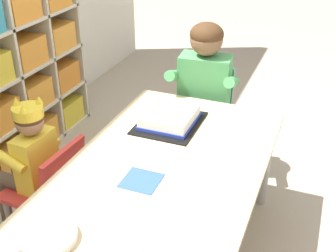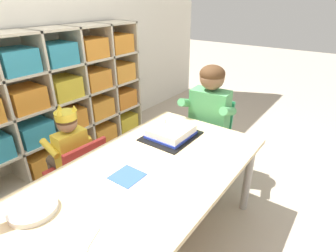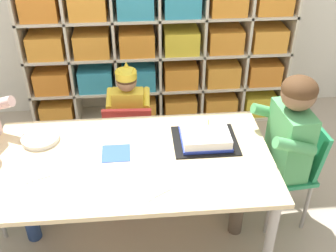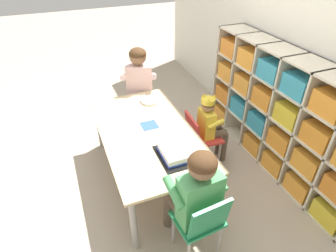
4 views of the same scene
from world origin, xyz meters
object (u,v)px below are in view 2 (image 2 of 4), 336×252
paper_plate_stack (33,209)px  guest_at_table_side (207,115)px  fork_near_cake_tray (203,181)px  activity_table (145,181)px  classroom_chair_blue (80,170)px  child_with_crown (68,147)px  classroom_chair_guest_side (210,132)px  fork_beside_plate_stack (156,159)px  fork_by_napkin (89,243)px  birthday_cake_on_tray (171,133)px

paper_plate_stack → guest_at_table_side: bearing=-5.6°
guest_at_table_side → paper_plate_stack: 1.37m
guest_at_table_side → fork_near_cake_tray: (-0.72, -0.38, -0.02)m
activity_table → classroom_chair_blue: bearing=92.0°
child_with_crown → fork_near_cake_tray: bearing=100.9°
guest_at_table_side → fork_near_cake_tray: 0.82m
child_with_crown → classroom_chair_guest_side: (0.97, -0.59, -0.11)m
child_with_crown → fork_beside_plate_stack: (0.15, -0.65, 0.07)m
classroom_chair_blue → child_with_crown: bearing=-89.7°
fork_by_napkin → fork_near_cake_tray: bearing=-37.1°
paper_plate_stack → fork_near_cake_tray: 0.81m
activity_table → birthday_cake_on_tray: bearing=16.1°
classroom_chair_blue → fork_beside_plate_stack: size_ratio=4.38×
classroom_chair_guest_side → guest_at_table_side: guest_at_table_side is taller
child_with_crown → paper_plate_stack: (-0.50, -0.47, 0.09)m
activity_table → fork_near_cake_tray: 0.33m
activity_table → classroom_chair_guest_side: classroom_chair_guest_side is taller
paper_plate_stack → fork_near_cake_tray: size_ratio=1.63×
child_with_crown → classroom_chair_guest_side: 1.14m
fork_beside_plate_stack → fork_by_napkin: (-0.62, -0.16, 0.00)m
classroom_chair_blue → classroom_chair_guest_side: 1.09m
fork_by_napkin → paper_plate_stack: bearing=73.4°
fork_beside_plate_stack → guest_at_table_side: bearing=-90.1°
paper_plate_stack → fork_by_napkin: bearing=-84.8°
classroom_chair_blue → fork_near_cake_tray: size_ratio=4.63×
child_with_crown → fork_near_cake_tray: (0.14, -0.98, 0.07)m
activity_table → paper_plate_stack: 0.56m
child_with_crown → paper_plate_stack: child_with_crown is taller
fork_near_cake_tray → birthday_cake_on_tray: bearing=23.0°
birthday_cake_on_tray → paper_plate_stack: (-0.94, 0.09, -0.02)m
classroom_chair_blue → fork_beside_plate_stack: bearing=109.2°
classroom_chair_guest_side → fork_by_napkin: 1.47m
activity_table → fork_near_cake_tray: (0.12, -0.30, 0.06)m
birthday_cake_on_tray → fork_near_cake_tray: birthday_cake_on_tray is taller
fork_near_cake_tray → fork_beside_plate_stack: bearing=55.5°
fork_beside_plate_stack → fork_by_napkin: size_ratio=1.03×
child_with_crown → guest_at_table_side: bearing=147.9°
child_with_crown → fork_near_cake_tray: size_ratio=6.32×
classroom_chair_guest_side → birthday_cake_on_tray: bearing=-98.4°
guest_at_table_side → paper_plate_stack: size_ratio=4.65×
classroom_chair_blue → paper_plate_stack: paper_plate_stack is taller
classroom_chair_guest_side → guest_at_table_side: size_ratio=0.68×
child_with_crown → classroom_chair_guest_side: bearing=151.5°
guest_at_table_side → fork_beside_plate_stack: (-0.71, -0.05, -0.02)m
child_with_crown → birthday_cake_on_tray: 0.72m
child_with_crown → fork_by_napkin: size_ratio=6.16×
classroom_chair_blue → fork_near_cake_tray: (0.14, -0.87, 0.22)m
classroom_chair_blue → activity_table: bearing=95.0°
birthday_cake_on_tray → paper_plate_stack: 0.94m
classroom_chair_blue → paper_plate_stack: 0.66m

